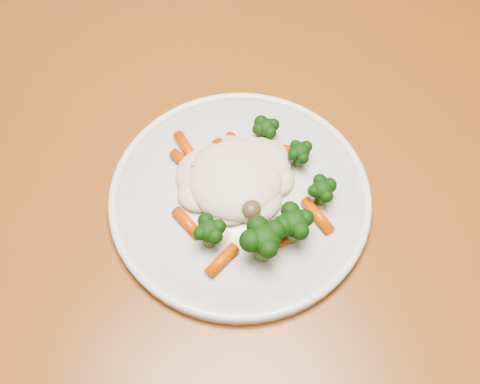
{
  "coord_description": "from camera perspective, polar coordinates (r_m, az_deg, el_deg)",
  "views": [
    {
      "loc": [
        -0.2,
        0.12,
        1.32
      ],
      "look_at": [
        -0.08,
        0.43,
        0.77
      ],
      "focal_mm": 45.0,
      "sensor_mm": 36.0,
      "label": 1
    }
  ],
  "objects": [
    {
      "name": "plate",
      "position": [
        0.66,
        -0.0,
        -0.6
      ],
      "size": [
        0.28,
        0.28,
        0.01
      ],
      "primitive_type": "cylinder",
      "color": "silver",
      "rests_on": "dining_table"
    },
    {
      "name": "meal",
      "position": [
        0.63,
        0.84,
        0.34
      ],
      "size": [
        0.17,
        0.2,
        0.05
      ],
      "color": "beige",
      "rests_on": "plate"
    },
    {
      "name": "dining_table",
      "position": [
        0.75,
        8.13,
        -7.9
      ],
      "size": [
        1.29,
        1.07,
        0.75
      ],
      "rotation": [
        0.0,
        0.0,
        -0.36
      ],
      "color": "brown",
      "rests_on": "ground"
    }
  ]
}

